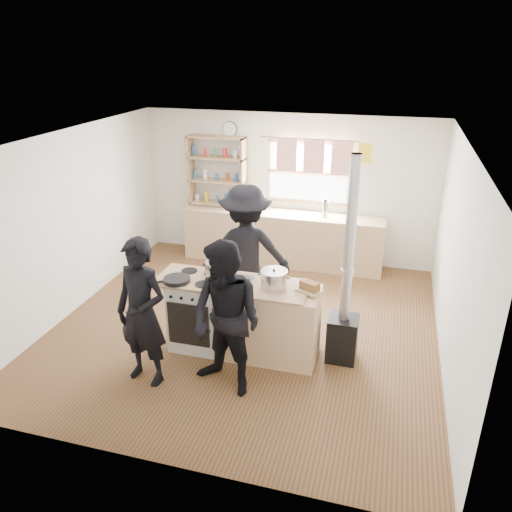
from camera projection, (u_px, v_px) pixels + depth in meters
The scene contains 14 objects.
ground at pixel (246, 326), 6.76m from camera, with size 5.00×5.00×0.01m, color brown.
back_counter at pixel (282, 238), 8.55m from camera, with size 3.40×0.55×0.90m, color tan.
shelving_unit at pixel (217, 171), 8.53m from camera, with size 1.00×0.28×1.20m.
thermos at pixel (325, 209), 8.14m from camera, with size 0.10×0.10×0.28m, color silver.
cooking_island at pixel (244, 318), 6.06m from camera, with size 1.97×0.64×0.93m.
skillet_greens at pixel (177, 280), 5.90m from camera, with size 0.44×0.44×0.05m.
roast_tray at pixel (240, 281), 5.84m from camera, with size 0.34×0.26×0.07m.
stockpot_stove at pixel (215, 269), 6.05m from camera, with size 0.25×0.25×0.20m.
stockpot_counter at pixel (274, 279), 5.75m from camera, with size 0.32×0.32×0.23m.
bread_board at pixel (310, 287), 5.67m from camera, with size 0.34×0.30×0.12m.
flue_heater at pixel (344, 312), 5.83m from camera, with size 0.35×0.35×2.50m.
person_near_left at pixel (142, 313), 5.39m from camera, with size 0.62×0.41×1.71m, color black.
person_near_right at pixel (226, 320), 5.23m from camera, with size 0.84×0.66×1.73m, color black.
person_far at pixel (246, 252), 6.75m from camera, with size 1.20×0.69×1.86m, color black.
Camera 1 is at (1.70, -5.58, 3.56)m, focal length 35.00 mm.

